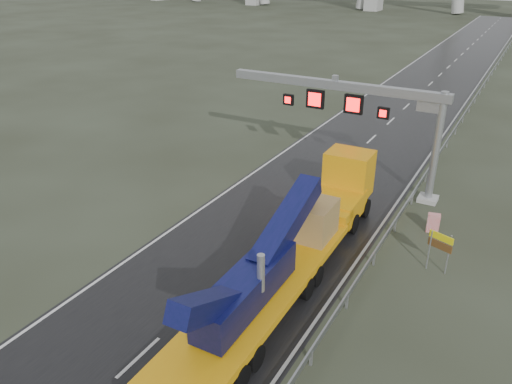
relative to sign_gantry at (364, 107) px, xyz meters
The scene contains 7 objects.
ground 18.96m from the sign_gantry, 96.67° to the right, with size 400.00×400.00×0.00m, color #2C3021.
road 22.81m from the sign_gantry, 95.46° to the left, with size 11.00×200.00×0.02m, color black.
guardrail 13.57m from the sign_gantry, 71.60° to the left, with size 0.20×140.00×1.40m, color gray, non-canonical shape.
sign_gantry is the anchor object (origin of this frame).
heavy_haul_truck 11.78m from the sign_gantry, 86.27° to the right, with size 3.24×20.22×4.74m.
exit_sign_pair 11.32m from the sign_gantry, 49.22° to the right, with size 1.22×0.48×2.19m.
striped_barrier 8.72m from the sign_gantry, 34.11° to the right, with size 0.68×0.37×1.15m, color red.
Camera 1 is at (11.44, -12.83, 14.39)m, focal length 35.00 mm.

